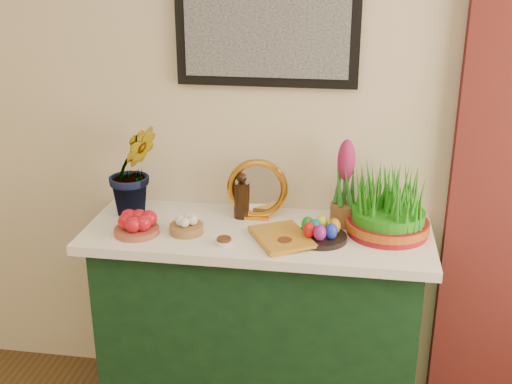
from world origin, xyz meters
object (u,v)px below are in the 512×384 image
at_px(hyacinth_green, 133,156).
at_px(wheatgrass_sabzeh, 389,206).
at_px(sideboard, 258,328).
at_px(book, 258,240).
at_px(mirror, 257,190).

xyz_separation_m(hyacinth_green, wheatgrass_sabzeh, (1.06, -0.05, -0.14)).
height_order(sideboard, book, book).
bearing_deg(sideboard, mirror, 99.96).
bearing_deg(mirror, wheatgrass_sabzeh, -8.93).
height_order(book, wheatgrass_sabzeh, wheatgrass_sabzeh).
bearing_deg(mirror, hyacinth_green, -175.77).
bearing_deg(book, sideboard, 70.83).
bearing_deg(wheatgrass_sabzeh, sideboard, -175.60).
distance_m(sideboard, mirror, 0.60).
distance_m(book, wheatgrass_sabzeh, 0.53).
relative_size(hyacinth_green, mirror, 1.99).
xyz_separation_m(mirror, book, (0.04, -0.27, -0.11)).
height_order(sideboard, hyacinth_green, hyacinth_green).
height_order(hyacinth_green, wheatgrass_sabzeh, hyacinth_green).
bearing_deg(mirror, sideboard, -80.04).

